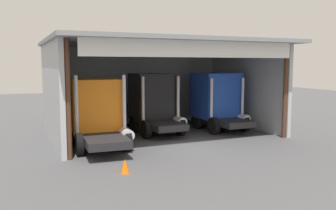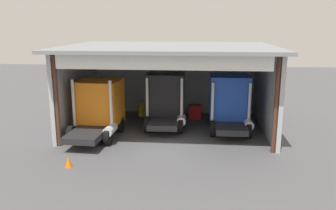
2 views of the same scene
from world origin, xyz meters
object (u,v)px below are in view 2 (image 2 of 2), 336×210
truck_black_left_bay (166,100)px  truck_blue_center_right_bay (230,102)px  traffic_cone (69,162)px  truck_orange_center_left_bay (99,107)px  tool_cart (195,112)px  oil_drum (142,110)px

truck_black_left_bay → truck_blue_center_right_bay: bearing=-6.3°
traffic_cone → truck_orange_center_left_bay: bearing=88.7°
truck_orange_center_left_bay → tool_cart: truck_orange_center_left_bay is taller
oil_drum → tool_cart: size_ratio=0.94×
truck_black_left_bay → oil_drum: size_ratio=4.55×
truck_blue_center_right_bay → traffic_cone: (-8.30, -6.83, -1.66)m
truck_blue_center_right_bay → tool_cart: 3.83m
truck_blue_center_right_bay → oil_drum: 7.17m
truck_black_left_bay → truck_blue_center_right_bay: (4.20, -0.39, 0.03)m
tool_cart → traffic_cone: bearing=-122.3°
truck_black_left_bay → truck_orange_center_left_bay: bearing=-152.4°
truck_orange_center_left_bay → truck_black_left_bay: 4.54m
truck_orange_center_left_bay → traffic_cone: (-0.12, -5.06, -1.54)m
tool_cart → truck_black_left_bay: bearing=-129.6°
truck_blue_center_right_bay → tool_cart: truck_blue_center_right_bay is taller
truck_blue_center_right_bay → traffic_cone: bearing=-140.5°
truck_orange_center_left_bay → oil_drum: truck_orange_center_left_bay is taller
truck_black_left_bay → truck_blue_center_right_bay: truck_black_left_bay is taller
truck_orange_center_left_bay → truck_blue_center_right_bay: truck_orange_center_left_bay is taller
tool_cart → traffic_cone: tool_cart is taller
truck_orange_center_left_bay → tool_cart: bearing=40.7°
truck_black_left_bay → tool_cart: truck_black_left_bay is taller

